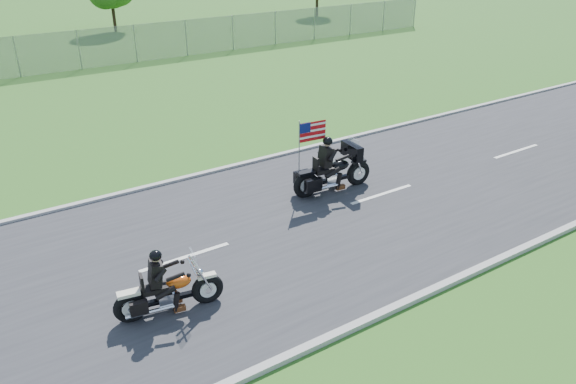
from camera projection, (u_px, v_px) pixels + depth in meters
ground at (260, 235)px, 13.91m from camera, size 420.00×420.00×0.00m
road at (260, 234)px, 13.90m from camera, size 120.00×8.00×0.04m
curb_north at (192, 177)px, 16.93m from camera, size 120.00×0.18×0.12m
curb_south at (367, 321)px, 10.84m from camera, size 120.00×0.18×0.12m
motorcycle_lead at (168, 293)px, 10.94m from camera, size 2.18×0.77×1.47m
motorcycle_follow at (332, 173)px, 15.89m from camera, size 2.54×0.85×2.12m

